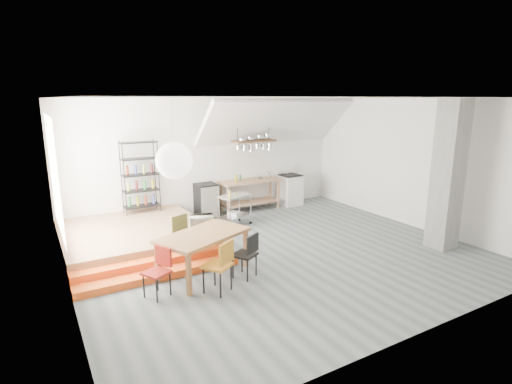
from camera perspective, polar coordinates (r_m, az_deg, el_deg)
floor at (r=8.57m, az=3.09°, el=-8.64°), size 8.00×8.00×0.00m
wall_back at (r=11.16m, az=-6.68°, el=4.94°), size 8.00×0.04×3.20m
wall_left at (r=6.85m, az=-26.06°, el=-1.55°), size 0.04×7.00×3.20m
wall_right at (r=10.81m, az=21.32°, el=3.85°), size 0.04×7.00×3.20m
ceiling at (r=7.96m, az=3.38°, el=13.28°), size 8.00×7.00×0.02m
slope_ceiling at (r=11.39m, az=2.89°, el=9.97°), size 4.40×1.44×1.32m
window_pane at (r=8.28m, az=-26.89°, el=2.13°), size 0.02×2.50×2.20m
platform at (r=9.34m, az=-16.96°, el=-6.04°), size 3.00×3.00×0.40m
step_lower at (r=7.62m, az=-13.41°, el=-11.33°), size 3.00×0.35×0.13m
step_upper at (r=7.90m, az=-14.18°, el=-9.94°), size 3.00×0.35×0.27m
concrete_column at (r=9.37m, az=25.72°, el=2.14°), size 0.50×0.50×3.20m
kitchen_counter at (r=11.51m, az=-0.83°, el=0.34°), size 1.80×0.60×0.91m
stove at (r=12.27m, az=4.87°, el=0.41°), size 0.60×0.60×1.18m
pot_rack at (r=11.11m, az=-0.15°, el=6.94°), size 1.20×0.50×1.43m
wire_shelving at (r=10.30m, az=-16.23°, el=2.27°), size 0.88×0.38×1.80m
microwave_shelf at (r=8.40m, az=-7.77°, el=-5.24°), size 0.60×0.40×0.16m
paper_lantern at (r=6.62m, az=-11.60°, el=4.38°), size 0.60×0.60×0.60m
dining_table at (r=7.39m, az=-7.56°, el=-6.54°), size 1.89×1.50×0.79m
chair_mustard at (r=6.72m, az=-5.04°, el=-9.95°), size 0.58×0.58×0.92m
chair_black at (r=7.25m, az=-1.19°, el=-8.53°), size 0.52×0.52×0.84m
chair_olive at (r=8.09m, az=-10.30°, el=-5.96°), size 0.56×0.56×0.94m
chair_red at (r=6.84m, az=-13.67°, el=-10.42°), size 0.50×0.50×0.82m
rolling_cart at (r=10.15m, az=-3.04°, el=-2.02°), size 0.92×0.70×0.81m
mini_fridge at (r=11.02m, az=-7.11°, el=-1.21°), size 0.55×0.55×0.93m
microwave at (r=8.35m, az=-7.80°, el=-4.25°), size 0.56×0.45×0.27m
bowl at (r=11.55m, az=0.62°, el=1.97°), size 0.31×0.31×0.06m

